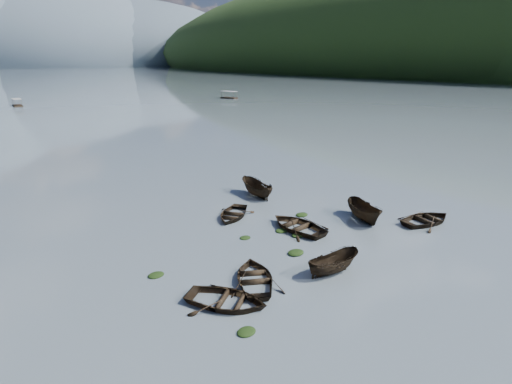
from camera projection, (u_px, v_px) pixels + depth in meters
ground_plane at (367, 268)px, 25.77m from camera, size 2400.00×2400.00×0.00m
right_hill_far at (471, 71)px, 453.46m from camera, size 520.00×1200.00×190.00m
haze_mtn_c at (46, 66)px, 790.34m from camera, size 520.00×520.00×260.00m
haze_mtn_d at (134, 65)px, 892.14m from camera, size 520.00×520.00×220.00m
rowboat_0 at (226, 305)px, 21.97m from camera, size 5.42×5.70×0.96m
rowboat_1 at (255, 282)px, 24.23m from camera, size 5.08×5.59×0.95m
rowboat_2 at (333, 272)px, 25.34m from camera, size 4.02×1.83×1.51m
rowboat_3 at (298, 229)px, 31.73m from camera, size 4.11×5.42×1.06m
rowboat_4 at (427, 223)px, 33.00m from camera, size 5.26×4.15×0.99m
rowboat_5 at (364, 220)px, 33.60m from camera, size 3.31×4.89×1.77m
rowboat_7 at (233, 217)px, 34.22m from camera, size 5.43×5.22×0.92m
rowboat_8 at (256, 196)px, 39.46m from camera, size 2.09×4.74×1.78m
weed_clump_0 at (246, 333)px, 19.72m from camera, size 0.99×0.81×0.22m
weed_clump_1 at (298, 236)px, 30.53m from camera, size 1.11×0.89×0.24m
weed_clump_2 at (296, 254)px, 27.74m from camera, size 1.22×0.98×0.26m
weed_clump_3 at (282, 231)px, 31.33m from camera, size 1.03×0.87×0.23m
weed_clump_4 at (356, 207)px, 36.36m from camera, size 1.21×0.96×0.25m
weed_clump_5 at (156, 276)px, 24.90m from camera, size 1.02×0.83×0.22m
weed_clump_6 at (245, 238)px, 30.12m from camera, size 0.88×0.73×0.18m
weed_clump_7 at (302, 215)px, 34.51m from camera, size 1.14×0.91×0.25m
pontoon_centre at (18, 106)px, 115.12m from camera, size 2.18×5.17×1.98m
pontoon_right at (229, 98)px, 137.75m from camera, size 4.31×6.46×2.29m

